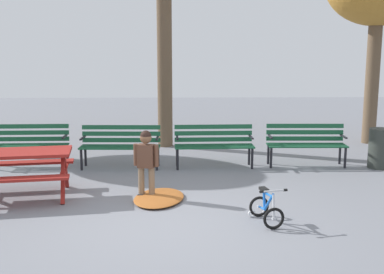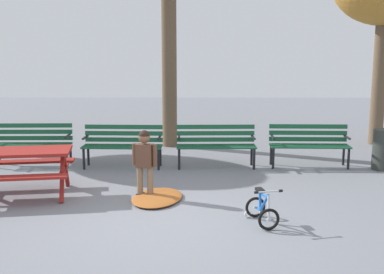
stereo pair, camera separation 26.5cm
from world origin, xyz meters
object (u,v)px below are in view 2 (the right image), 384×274
Objects in this scene: picnic_table at (14,161)px; park_bench_left at (123,142)px; park_bench_far_right at (309,142)px; park_bench_far_left at (32,141)px; child_standing at (145,158)px; park_bench_right at (216,142)px; kids_bicycle at (262,209)px; trash_bin at (384,150)px.

park_bench_left reaches higher than picnic_table.
picnic_table is 5.68m from park_bench_far_right.
park_bench_far_right is (5.26, 2.13, -0.08)m from picnic_table.
child_standing is at bearing -41.31° from park_bench_far_left.
child_standing reaches higher than park_bench_right.
park_bench_left is (1.91, -0.17, 0.00)m from park_bench_far_left.
kids_bicycle is (1.73, -1.19, -0.45)m from child_standing.
park_bench_right is at bearing 31.64° from picnic_table.
park_bench_right and park_bench_far_right have the same top height.
child_standing reaches higher than trash_bin.
park_bench_right is 1.46× the size of child_standing.
park_bench_left is 1.99× the size of trash_bin.
park_bench_far_left is at bearing 101.32° from picnic_table.
park_bench_right is (3.36, 2.07, -0.08)m from picnic_table.
child_standing is at bearing 145.43° from kids_bicycle.
park_bench_far_left is 5.71m from park_bench_far_right.
trash_bin is (5.23, -0.18, -0.11)m from park_bench_left.
park_bench_left is 1.89m from park_bench_right.
park_bench_right is (1.89, 0.03, 0.00)m from park_bench_left.
park_bench_left is at bearing 54.40° from picnic_table.
child_standing is at bearing -145.28° from park_bench_far_right.
park_bench_far_left reaches higher than trash_bin.
kids_bicycle is (2.39, -3.28, -0.31)m from park_bench_left.
park_bench_right reaches higher than picnic_table.
park_bench_far_left and park_bench_far_right have the same top height.
trash_bin is (3.34, -0.21, -0.11)m from park_bench_right.
trash_bin is (1.43, -0.27, -0.11)m from park_bench_far_right.
park_bench_left is at bearing -178.67° from park_bench_far_right.
picnic_table is at bearing -148.36° from park_bench_right.
park_bench_left reaches higher than kids_bicycle.
park_bench_right is 2.63× the size of kids_bicycle.
child_standing is at bearing -72.33° from park_bench_left.
park_bench_far_right is 3.66m from kids_bicycle.
park_bench_far_left is 1.00× the size of park_bench_left.
trash_bin is (6.69, 1.86, -0.19)m from picnic_table.
child_standing is (-1.23, -2.11, 0.14)m from park_bench_right.
picnic_table is at bearing 178.85° from child_standing.
park_bench_left is at bearing -179.22° from park_bench_right.
park_bench_right is at bearing 59.76° from child_standing.
picnic_table is 3.94m from park_bench_right.
child_standing is 1.36× the size of trash_bin.
picnic_table is at bearing -125.60° from park_bench_left.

